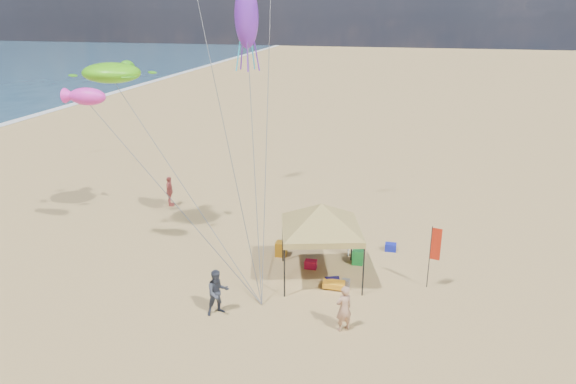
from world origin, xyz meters
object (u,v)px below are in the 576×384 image
at_px(chair_green, 358,257).
at_px(chair_yellow, 281,249).
at_px(feather_flag, 434,248).
at_px(person_near_a, 344,308).
at_px(cooler_red, 311,264).
at_px(person_far_a, 170,191).
at_px(person_near_b, 218,292).
at_px(canopy_tent, 322,207).
at_px(beach_cart, 334,284).
at_px(cooler_blue, 391,247).
at_px(person_near_c, 351,240).

relative_size(chair_green, chair_yellow, 1.00).
relative_size(feather_flag, chair_yellow, 4.02).
bearing_deg(chair_green, person_near_a, -89.69).
xyz_separation_m(cooler_red, person_far_a, (-9.67, 5.96, 0.72)).
bearing_deg(person_near_b, person_near_a, -38.74).
bearing_deg(chair_green, feather_flag, -25.80).
relative_size(canopy_tent, beach_cart, 6.99).
height_order(cooler_blue, chair_green, chair_green).
bearing_deg(cooler_blue, person_near_a, -101.00).
distance_m(feather_flag, person_near_b, 9.03).
height_order(canopy_tent, feather_flag, canopy_tent).
relative_size(chair_green, person_near_c, 0.43).
xyz_separation_m(beach_cart, person_far_a, (-10.97, 7.57, 0.71)).
xyz_separation_m(canopy_tent, person_near_c, (1.04, 2.45, -2.53)).
bearing_deg(person_near_c, beach_cart, 76.26).
height_order(cooler_red, chair_yellow, chair_yellow).
bearing_deg(chair_green, person_near_b, -131.55).
relative_size(chair_green, person_far_a, 0.39).
relative_size(cooler_blue, person_near_a, 0.30).
height_order(cooler_red, person_near_b, person_near_b).
relative_size(cooler_red, person_near_a, 0.30).
height_order(cooler_red, chair_green, chair_green).
bearing_deg(chair_yellow, person_near_b, -102.20).
bearing_deg(cooler_red, person_far_a, 148.34).
relative_size(cooler_blue, person_far_a, 0.30).
bearing_deg(feather_flag, person_near_c, 147.79).
height_order(cooler_blue, chair_yellow, chair_yellow).
relative_size(cooler_red, cooler_blue, 1.00).
relative_size(beach_cart, person_far_a, 0.50).
bearing_deg(chair_green, cooler_red, -155.03).
xyz_separation_m(canopy_tent, beach_cart, (0.74, -0.87, -3.14)).
height_order(feather_flag, person_near_c, feather_flag).
height_order(feather_flag, beach_cart, feather_flag).
bearing_deg(beach_cart, canopy_tent, 130.30).
bearing_deg(person_near_c, feather_flag, 139.18).
distance_m(cooler_red, chair_yellow, 1.88).
bearing_deg(cooler_blue, person_near_b, -131.12).
relative_size(cooler_red, person_near_b, 0.29).
xyz_separation_m(feather_flag, person_near_c, (-3.70, 2.33, -1.08)).
height_order(beach_cart, person_near_c, person_near_c).
bearing_deg(person_near_b, person_near_c, 16.04).
height_order(chair_yellow, person_far_a, person_far_a).
bearing_deg(person_far_a, feather_flag, -128.66).
xyz_separation_m(person_near_a, person_near_c, (-0.48, 6.22, -0.09)).
bearing_deg(person_far_a, chair_yellow, -136.85).
height_order(cooler_blue, person_near_a, person_near_a).
height_order(canopy_tent, person_near_a, canopy_tent).
distance_m(cooler_blue, chair_green, 2.24).
distance_m(chair_yellow, beach_cart, 3.88).
bearing_deg(cooler_blue, cooler_red, -142.44).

